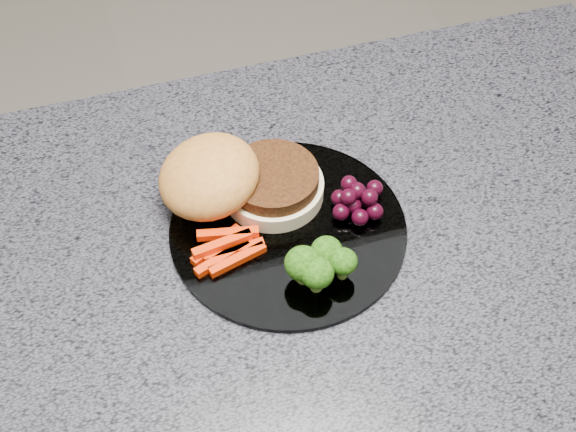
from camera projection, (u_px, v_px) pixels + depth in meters
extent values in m
cube|color=#46464F|center=(208.00, 277.00, 0.87)|extent=(1.20, 0.60, 0.04)
cylinder|color=white|center=(288.00, 229.00, 0.88)|extent=(0.26, 0.26, 0.01)
cylinder|color=#F5E6AD|center=(273.00, 188.00, 0.90)|extent=(0.12, 0.12, 0.02)
cylinder|color=#43220C|center=(273.00, 177.00, 0.88)|extent=(0.10, 0.10, 0.02)
ellipsoid|color=#C87F32|center=(209.00, 181.00, 0.88)|extent=(0.12, 0.12, 0.06)
cube|color=#EC2E03|center=(226.00, 243.00, 0.86)|extent=(0.07, 0.02, 0.01)
cube|color=#EC2E03|center=(234.00, 250.00, 0.85)|extent=(0.07, 0.01, 0.01)
cube|color=#EC2E03|center=(222.00, 258.00, 0.84)|extent=(0.06, 0.03, 0.01)
cube|color=#EC2E03|center=(228.00, 234.00, 0.85)|extent=(0.07, 0.02, 0.01)
cube|color=#EC2E03|center=(222.00, 244.00, 0.84)|extent=(0.07, 0.02, 0.01)
cube|color=#EC2E03|center=(237.00, 259.00, 0.84)|extent=(0.07, 0.03, 0.01)
cube|color=#EC2E03|center=(217.00, 245.00, 0.85)|extent=(0.06, 0.04, 0.01)
cylinder|color=olive|center=(303.00, 275.00, 0.83)|extent=(0.01, 0.01, 0.02)
ellipsoid|color=#143A08|center=(303.00, 264.00, 0.81)|extent=(0.04, 0.04, 0.03)
cylinder|color=olive|center=(326.00, 262.00, 0.84)|extent=(0.01, 0.01, 0.02)
ellipsoid|color=#143A08|center=(327.00, 251.00, 0.82)|extent=(0.03, 0.03, 0.03)
cylinder|color=olive|center=(316.00, 283.00, 0.82)|extent=(0.01, 0.01, 0.02)
ellipsoid|color=#143A08|center=(317.00, 273.00, 0.80)|extent=(0.04, 0.04, 0.03)
cylinder|color=olive|center=(342.00, 271.00, 0.83)|extent=(0.01, 0.01, 0.02)
ellipsoid|color=#143A08|center=(343.00, 261.00, 0.82)|extent=(0.03, 0.03, 0.03)
sphere|color=black|center=(353.00, 205.00, 0.88)|extent=(0.02, 0.02, 0.02)
sphere|color=black|center=(368.00, 200.00, 0.89)|extent=(0.02, 0.02, 0.02)
sphere|color=black|center=(357.00, 190.00, 0.90)|extent=(0.02, 0.02, 0.02)
sphere|color=black|center=(339.00, 198.00, 0.89)|extent=(0.02, 0.02, 0.02)
sphere|color=black|center=(341.00, 212.00, 0.88)|extent=(0.02, 0.02, 0.02)
sphere|color=black|center=(360.00, 217.00, 0.87)|extent=(0.02, 0.02, 0.02)
sphere|color=black|center=(375.00, 212.00, 0.88)|extent=(0.02, 0.02, 0.02)
sphere|color=black|center=(375.00, 188.00, 0.90)|extent=(0.02, 0.02, 0.02)
sphere|color=black|center=(357.00, 191.00, 0.88)|extent=(0.02, 0.02, 0.02)
sphere|color=black|center=(348.00, 197.00, 0.87)|extent=(0.02, 0.02, 0.02)
sphere|color=black|center=(370.00, 197.00, 0.87)|extent=(0.02, 0.02, 0.02)
sphere|color=black|center=(349.00, 183.00, 0.88)|extent=(0.02, 0.02, 0.02)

